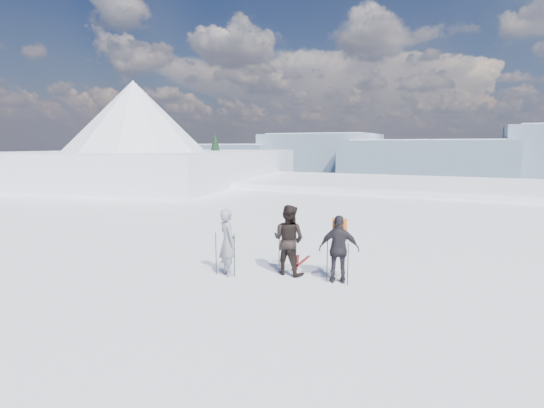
{
  "coord_description": "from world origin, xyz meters",
  "views": [
    {
      "loc": [
        3.57,
        -8.55,
        3.66
      ],
      "look_at": [
        -1.91,
        3.0,
        1.87
      ],
      "focal_mm": 28.0,
      "sensor_mm": 36.0,
      "label": 1
    }
  ],
  "objects_px": {
    "skier_grey": "(227,242)",
    "skis_loose": "(299,262)",
    "skier_pack": "(339,249)",
    "skier_dark": "(289,240)"
  },
  "relations": [
    {
      "from": "skier_grey",
      "to": "skis_loose",
      "type": "height_order",
      "value": "skier_grey"
    },
    {
      "from": "skier_pack",
      "to": "skier_dark",
      "type": "bearing_deg",
      "value": -19.39
    },
    {
      "from": "skier_dark",
      "to": "skis_loose",
      "type": "distance_m",
      "value": 1.57
    },
    {
      "from": "skier_grey",
      "to": "skis_loose",
      "type": "bearing_deg",
      "value": -86.92
    },
    {
      "from": "skier_dark",
      "to": "skier_pack",
      "type": "xyz_separation_m",
      "value": [
        1.5,
        -0.11,
        -0.09
      ]
    },
    {
      "from": "skis_loose",
      "to": "skier_grey",
      "type": "bearing_deg",
      "value": -124.06
    },
    {
      "from": "skier_grey",
      "to": "skier_dark",
      "type": "xyz_separation_m",
      "value": [
        1.52,
        0.82,
        0.05
      ]
    },
    {
      "from": "skier_dark",
      "to": "skis_loose",
      "type": "bearing_deg",
      "value": -75.72
    },
    {
      "from": "skier_dark",
      "to": "skis_loose",
      "type": "xyz_separation_m",
      "value": [
        -0.15,
        1.21,
        -0.98
      ]
    },
    {
      "from": "skier_grey",
      "to": "skier_dark",
      "type": "relative_size",
      "value": 0.95
    }
  ]
}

